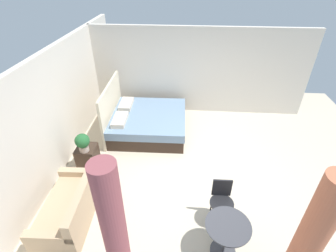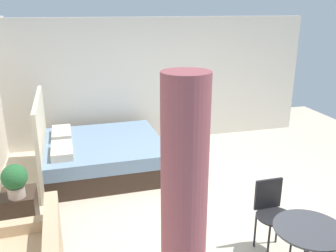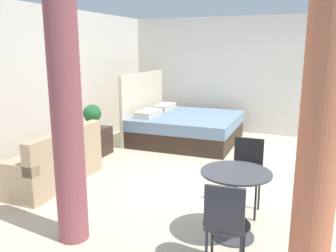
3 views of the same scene
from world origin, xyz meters
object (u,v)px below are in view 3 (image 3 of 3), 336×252
cafe_chair_near_couch (225,221)px  nightstand (96,141)px  bed (183,126)px  couch (51,165)px  balcony_table (235,192)px  cafe_chair_near_window (247,167)px  potted_plant (92,115)px

cafe_chair_near_couch → nightstand: bearing=49.4°
bed → couch: bearing=162.2°
balcony_table → cafe_chair_near_window: 0.66m
cafe_chair_near_window → bed: bearing=33.5°
balcony_table → cafe_chair_near_window: cafe_chair_near_window is taller
potted_plant → nightstand: bearing=7.4°
couch → nightstand: couch is taller
couch → balcony_table: couch is taller
couch → nightstand: size_ratio=3.18×
couch → potted_plant: size_ratio=3.63×
potted_plant → cafe_chair_near_couch: potted_plant is taller
bed → cafe_chair_near_window: 3.19m
cafe_chair_near_couch → bed: bearing=24.7°
couch → cafe_chair_near_window: cafe_chair_near_window is taller
bed → potted_plant: size_ratio=4.74×
nightstand → cafe_chair_near_window: (-1.21, -2.88, 0.28)m
nightstand → balcony_table: size_ratio=0.70×
bed → cafe_chair_near_window: size_ratio=2.38×
potted_plant → cafe_chair_near_window: potted_plant is taller
couch → cafe_chair_near_window: size_ratio=1.83×
cafe_chair_near_window → cafe_chair_near_couch: bearing=-176.9°
bed → balcony_table: bed is taller
bed → nightstand: bearing=142.2°
bed → balcony_table: 3.76m
bed → potted_plant: (-1.55, 1.11, 0.41)m
balcony_table → cafe_chair_near_couch: (-0.66, -0.06, 0.02)m
potted_plant → cafe_chair_near_couch: 3.81m
nightstand → cafe_chair_near_couch: 3.89m
couch → cafe_chair_near_couch: (-1.11, -2.75, 0.24)m
bed → cafe_chair_near_window: bed is taller
potted_plant → cafe_chair_near_window: size_ratio=0.50×
bed → potted_plant: bearing=144.3°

